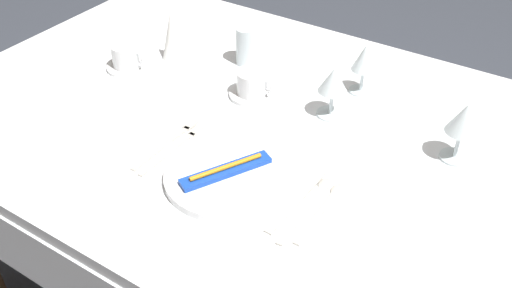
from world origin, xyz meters
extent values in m
cube|color=white|center=(0.00, 0.00, 0.72)|extent=(1.80, 1.10, 0.04)
cube|color=white|center=(0.00, 0.55, 0.61)|extent=(1.80, 0.01, 0.18)
cylinder|color=brown|center=(-0.80, 0.45, 0.35)|extent=(0.07, 0.07, 0.70)
cylinder|color=white|center=(0.01, -0.23, 0.75)|extent=(0.27, 0.27, 0.02)
cube|color=blue|center=(0.01, -0.23, 0.76)|extent=(0.13, 0.20, 0.01)
cylinder|color=orange|center=(0.01, -0.23, 0.78)|extent=(0.09, 0.15, 0.01)
cube|color=beige|center=(-0.16, -0.23, 0.74)|extent=(0.02, 0.19, 0.00)
cube|color=beige|center=(-0.16, -0.12, 0.74)|extent=(0.02, 0.04, 0.00)
cube|color=beige|center=(-0.18, -0.22, 0.74)|extent=(0.02, 0.20, 0.00)
cube|color=beige|center=(-0.18, -0.11, 0.74)|extent=(0.02, 0.04, 0.00)
cube|color=beige|center=(0.17, -0.23, 0.74)|extent=(0.02, 0.18, 0.00)
cube|color=beige|center=(0.17, -0.12, 0.74)|extent=(0.02, 0.06, 0.00)
cube|color=beige|center=(0.20, -0.23, 0.74)|extent=(0.02, 0.19, 0.00)
ellipsoid|color=beige|center=(0.20, -0.13, 0.74)|extent=(0.03, 0.04, 0.01)
cube|color=beige|center=(0.23, -0.23, 0.74)|extent=(0.02, 0.17, 0.00)
ellipsoid|color=beige|center=(0.23, -0.13, 0.74)|extent=(0.03, 0.04, 0.01)
cylinder|color=white|center=(-0.13, 0.09, 0.74)|extent=(0.12, 0.12, 0.01)
cylinder|color=white|center=(-0.13, 0.09, 0.78)|extent=(0.08, 0.08, 0.06)
torus|color=white|center=(-0.09, 0.09, 0.78)|extent=(0.04, 0.01, 0.04)
cylinder|color=white|center=(-0.51, 0.02, 0.74)|extent=(0.12, 0.12, 0.01)
cylinder|color=white|center=(-0.51, 0.02, 0.78)|extent=(0.08, 0.08, 0.06)
torus|color=white|center=(-0.47, 0.02, 0.79)|extent=(0.05, 0.01, 0.05)
cylinder|color=silver|center=(0.10, 0.26, 0.74)|extent=(0.06, 0.06, 0.01)
cylinder|color=silver|center=(0.10, 0.26, 0.78)|extent=(0.01, 0.01, 0.06)
cone|color=silver|center=(0.10, 0.26, 0.84)|extent=(0.07, 0.07, 0.07)
cylinder|color=silver|center=(0.08, 0.12, 0.74)|extent=(0.07, 0.07, 0.01)
cylinder|color=silver|center=(0.08, 0.12, 0.78)|extent=(0.01, 0.01, 0.07)
cone|color=silver|center=(0.08, 0.12, 0.84)|extent=(0.07, 0.07, 0.06)
cylinder|color=silver|center=(0.40, 0.12, 0.74)|extent=(0.07, 0.07, 0.01)
cylinder|color=silver|center=(0.40, 0.12, 0.78)|extent=(0.01, 0.01, 0.07)
cone|color=silver|center=(0.40, 0.12, 0.85)|extent=(0.07, 0.07, 0.07)
cylinder|color=silver|center=(-0.24, 0.23, 0.80)|extent=(0.06, 0.06, 0.11)
cylinder|color=#C68C1E|center=(-0.24, 0.23, 0.77)|extent=(0.06, 0.06, 0.05)
cone|color=white|center=(-0.43, 0.13, 0.81)|extent=(0.07, 0.07, 0.15)
camera|label=1|loc=(0.57, -0.98, 1.56)|focal=39.82mm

